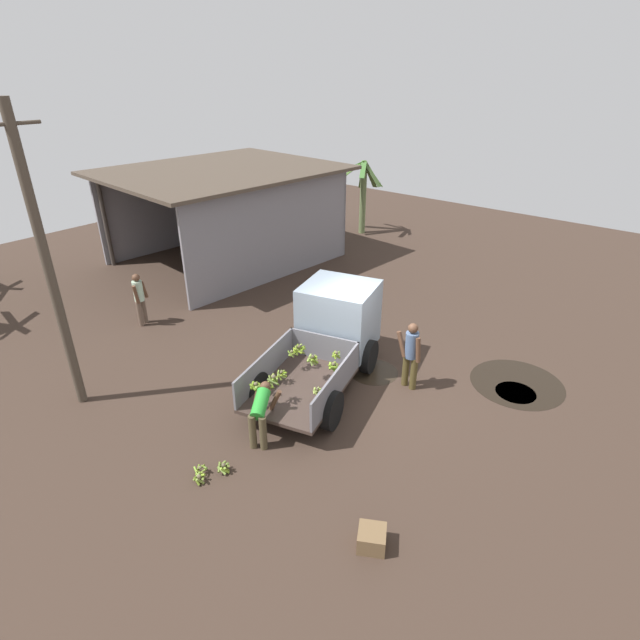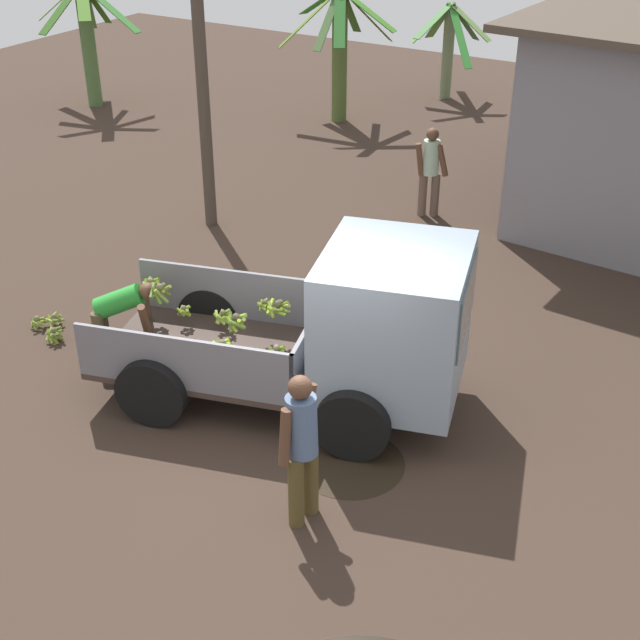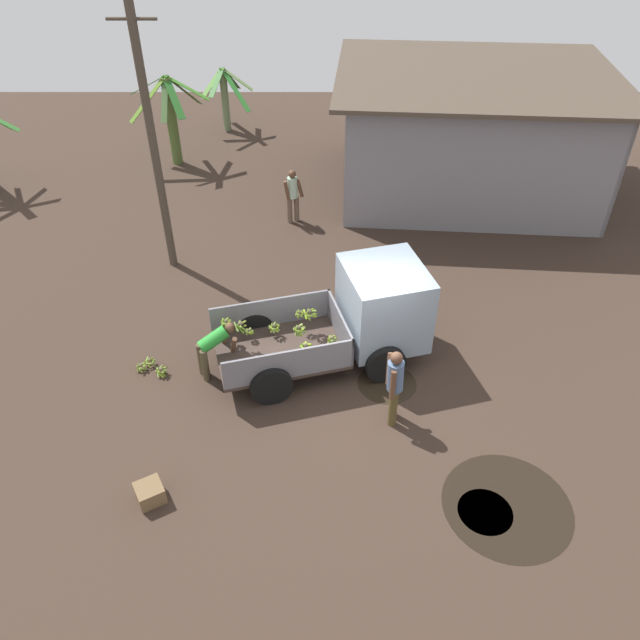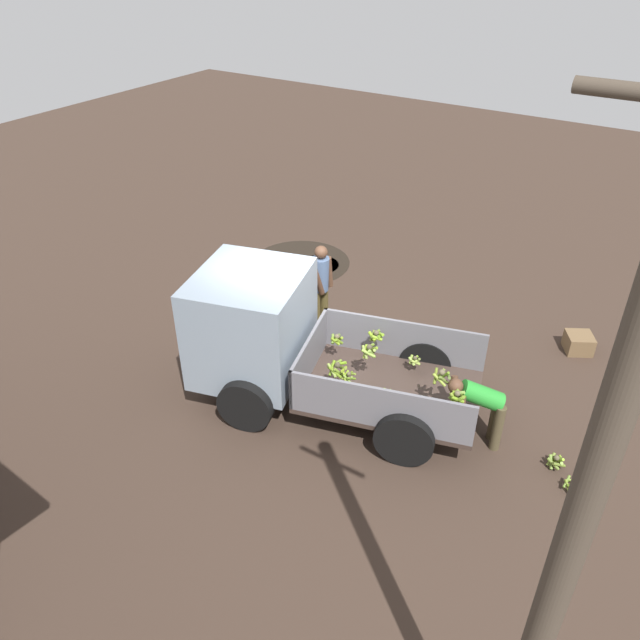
{
  "view_description": "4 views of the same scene",
  "coord_description": "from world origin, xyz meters",
  "px_view_note": "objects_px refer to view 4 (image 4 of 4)",
  "views": [
    {
      "loc": [
        -8.48,
        -5.78,
        6.85
      ],
      "look_at": [
        -0.38,
        0.88,
        1.51
      ],
      "focal_mm": 28.0,
      "sensor_mm": 36.0,
      "label": 1
    },
    {
      "loc": [
        4.17,
        -6.94,
        6.26
      ],
      "look_at": [
        -0.11,
        0.33,
        1.42
      ],
      "focal_mm": 50.0,
      "sensor_mm": 36.0,
      "label": 2
    },
    {
      "loc": [
        -0.85,
        -9.4,
        9.0
      ],
      "look_at": [
        -0.85,
        0.6,
        1.1
      ],
      "focal_mm": 35.0,
      "sensor_mm": 36.0,
      "label": 3
    },
    {
      "loc": [
        -4.72,
        7.14,
        6.52
      ],
      "look_at": [
        -0.14,
        -0.04,
        0.98
      ],
      "focal_mm": 35.0,
      "sensor_mm": 36.0,
      "label": 4
    }
  ],
  "objects_px": {
    "person_foreground_visitor": "(321,284)",
    "wooden_crate_0": "(579,343)",
    "banana_bunch_on_ground_0": "(572,485)",
    "banana_bunch_on_ground_2": "(587,482)",
    "utility_pole": "(564,565)",
    "person_worker_loading": "(481,405)",
    "banana_bunch_on_ground_1": "(556,461)",
    "cargo_truck": "(275,336)"
  },
  "relations": [
    {
      "from": "utility_pole",
      "to": "person_foreground_visitor",
      "type": "height_order",
      "value": "utility_pole"
    },
    {
      "from": "utility_pole",
      "to": "banana_bunch_on_ground_1",
      "type": "xyz_separation_m",
      "value": [
        0.55,
        -4.27,
        -3.13
      ]
    },
    {
      "from": "utility_pole",
      "to": "banana_bunch_on_ground_1",
      "type": "distance_m",
      "value": 5.32
    },
    {
      "from": "banana_bunch_on_ground_1",
      "to": "wooden_crate_0",
      "type": "height_order",
      "value": "wooden_crate_0"
    },
    {
      "from": "person_worker_loading",
      "to": "wooden_crate_0",
      "type": "xyz_separation_m",
      "value": [
        -0.7,
        -3.18,
        -0.55
      ]
    },
    {
      "from": "banana_bunch_on_ground_0",
      "to": "banana_bunch_on_ground_2",
      "type": "bearing_deg",
      "value": -133.39
    },
    {
      "from": "banana_bunch_on_ground_0",
      "to": "banana_bunch_on_ground_2",
      "type": "relative_size",
      "value": 1.03
    },
    {
      "from": "person_foreground_visitor",
      "to": "wooden_crate_0",
      "type": "xyz_separation_m",
      "value": [
        -4.26,
        -1.84,
        -0.78
      ]
    },
    {
      "from": "person_worker_loading",
      "to": "wooden_crate_0",
      "type": "relative_size",
      "value": 2.57
    },
    {
      "from": "cargo_truck",
      "to": "banana_bunch_on_ground_0",
      "type": "distance_m",
      "value": 4.69
    },
    {
      "from": "person_worker_loading",
      "to": "wooden_crate_0",
      "type": "bearing_deg",
      "value": -131.64
    },
    {
      "from": "banana_bunch_on_ground_0",
      "to": "wooden_crate_0",
      "type": "height_order",
      "value": "wooden_crate_0"
    },
    {
      "from": "person_worker_loading",
      "to": "banana_bunch_on_ground_2",
      "type": "height_order",
      "value": "person_worker_loading"
    },
    {
      "from": "utility_pole",
      "to": "person_worker_loading",
      "type": "distance_m",
      "value": 5.15
    },
    {
      "from": "utility_pole",
      "to": "wooden_crate_0",
      "type": "bearing_deg",
      "value": -82.46
    },
    {
      "from": "banana_bunch_on_ground_2",
      "to": "utility_pole",
      "type": "bearing_deg",
      "value": 91.22
    },
    {
      "from": "person_foreground_visitor",
      "to": "banana_bunch_on_ground_0",
      "type": "relative_size",
      "value": 6.73
    },
    {
      "from": "utility_pole",
      "to": "person_foreground_visitor",
      "type": "xyz_separation_m",
      "value": [
        5.23,
        -5.5,
        -2.31
      ]
    },
    {
      "from": "banana_bunch_on_ground_0",
      "to": "banana_bunch_on_ground_1",
      "type": "relative_size",
      "value": 0.95
    },
    {
      "from": "banana_bunch_on_ground_2",
      "to": "person_foreground_visitor",
      "type": "bearing_deg",
      "value": -14.94
    },
    {
      "from": "person_foreground_visitor",
      "to": "person_worker_loading",
      "type": "xyz_separation_m",
      "value": [
        -3.55,
        1.34,
        -0.23
      ]
    },
    {
      "from": "utility_pole",
      "to": "person_foreground_visitor",
      "type": "bearing_deg",
      "value": -46.45
    },
    {
      "from": "person_worker_loading",
      "to": "banana_bunch_on_ground_0",
      "type": "xyz_separation_m",
      "value": [
        -1.43,
        0.19,
        -0.6
      ]
    },
    {
      "from": "person_foreground_visitor",
      "to": "banana_bunch_on_ground_0",
      "type": "distance_m",
      "value": 5.28
    },
    {
      "from": "person_worker_loading",
      "to": "banana_bunch_on_ground_2",
      "type": "distance_m",
      "value": 1.7
    },
    {
      "from": "utility_pole",
      "to": "wooden_crate_0",
      "type": "height_order",
      "value": "utility_pole"
    },
    {
      "from": "cargo_truck",
      "to": "banana_bunch_on_ground_2",
      "type": "bearing_deg",
      "value": 171.88
    },
    {
      "from": "banana_bunch_on_ground_0",
      "to": "banana_bunch_on_ground_1",
      "type": "bearing_deg",
      "value": -44.96
    },
    {
      "from": "person_worker_loading",
      "to": "wooden_crate_0",
      "type": "height_order",
      "value": "person_worker_loading"
    },
    {
      "from": "utility_pole",
      "to": "banana_bunch_on_ground_1",
      "type": "height_order",
      "value": "utility_pole"
    },
    {
      "from": "banana_bunch_on_ground_2",
      "to": "wooden_crate_0",
      "type": "height_order",
      "value": "wooden_crate_0"
    },
    {
      "from": "banana_bunch_on_ground_0",
      "to": "banana_bunch_on_ground_2",
      "type": "height_order",
      "value": "banana_bunch_on_ground_2"
    },
    {
      "from": "banana_bunch_on_ground_1",
      "to": "banana_bunch_on_ground_2",
      "type": "distance_m",
      "value": 0.48
    },
    {
      "from": "wooden_crate_0",
      "to": "person_foreground_visitor",
      "type": "bearing_deg",
      "value": 23.33
    },
    {
      "from": "utility_pole",
      "to": "banana_bunch_on_ground_0",
      "type": "height_order",
      "value": "utility_pole"
    },
    {
      "from": "person_worker_loading",
      "to": "banana_bunch_on_ground_2",
      "type": "bearing_deg",
      "value": 149.87
    },
    {
      "from": "utility_pole",
      "to": "person_worker_loading",
      "type": "bearing_deg",
      "value": -68.04
    },
    {
      "from": "banana_bunch_on_ground_1",
      "to": "banana_bunch_on_ground_2",
      "type": "xyz_separation_m",
      "value": [
        -0.46,
        0.14,
        -0.01
      ]
    },
    {
      "from": "person_worker_loading",
      "to": "banana_bunch_on_ground_1",
      "type": "relative_size",
      "value": 4.29
    },
    {
      "from": "cargo_truck",
      "to": "banana_bunch_on_ground_0",
      "type": "height_order",
      "value": "cargo_truck"
    },
    {
      "from": "utility_pole",
      "to": "person_foreground_visitor",
      "type": "distance_m",
      "value": 7.93
    },
    {
      "from": "utility_pole",
      "to": "person_worker_loading",
      "type": "xyz_separation_m",
      "value": [
        1.67,
        -4.15,
        -2.54
      ]
    }
  ]
}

